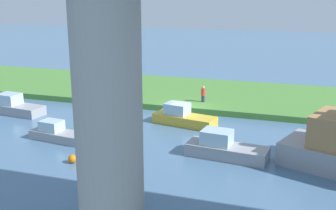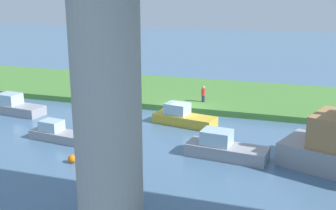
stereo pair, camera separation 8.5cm
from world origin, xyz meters
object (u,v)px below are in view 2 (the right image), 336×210
person_on_bank (203,94)px  houseboat_blue (224,148)px  riverboat_paddlewheel (183,117)px  marker_buoy (72,159)px  bridge_pylon (107,98)px  motorboat_white (57,133)px  motorboat_red (15,106)px  mooring_post (94,92)px

person_on_bank → houseboat_blue: bearing=110.1°
houseboat_blue → riverboat_paddlewheel: size_ratio=1.01×
person_on_bank → marker_buoy: bearing=73.1°
bridge_pylon → motorboat_white: bridge_pylon is taller
motorboat_white → person_on_bank: bearing=-123.7°
bridge_pylon → motorboat_red: size_ratio=2.18×
bridge_pylon → mooring_post: bearing=-59.8°
person_on_bank → motorboat_red: size_ratio=0.28×
motorboat_white → houseboat_blue: houseboat_blue is taller
motorboat_red → mooring_post: bearing=-129.2°
mooring_post → houseboat_blue: size_ratio=0.17×
motorboat_white → riverboat_paddlewheel: (-7.08, -5.95, 0.10)m
person_on_bank → motorboat_red: (14.23, 6.64, -0.62)m
bridge_pylon → marker_buoy: bearing=-45.3°
mooring_post → motorboat_red: (4.37, 5.36, -0.36)m
houseboat_blue → bridge_pylon: bearing=69.2°
person_on_bank → houseboat_blue: size_ratio=0.28×
mooring_post → bridge_pylon: bearing=120.2°
motorboat_white → houseboat_blue: size_ratio=0.80×
bridge_pylon → motorboat_red: (14.81, -12.58, -4.89)m
motorboat_red → marker_buoy: motorboat_red is taller
bridge_pylon → houseboat_blue: (-3.29, -8.65, -4.88)m
motorboat_white → mooring_post: bearing=-75.9°
houseboat_blue → motorboat_white: bearing=2.7°
houseboat_blue → marker_buoy: (8.22, 3.68, -0.33)m
person_on_bank → motorboat_red: 15.71m
motorboat_red → motorboat_white: size_ratio=1.24×
person_on_bank → mooring_post: bearing=7.4°
person_on_bank → houseboat_blue: (-3.88, 10.57, -0.62)m
person_on_bank → marker_buoy: size_ratio=2.78×
mooring_post → marker_buoy: 14.11m
motorboat_red → riverboat_paddlewheel: 13.99m
mooring_post → marker_buoy: (-5.51, 12.97, -0.69)m
bridge_pylon → person_on_bank: bridge_pylon is taller
mooring_post → riverboat_paddlewheel: (-9.53, 3.86, -0.38)m
houseboat_blue → mooring_post: bearing=-34.1°
person_on_bank → motorboat_white: size_ratio=0.34×
person_on_bank → riverboat_paddlewheel: (0.32, 5.14, -0.64)m
bridge_pylon → motorboat_white: bearing=-45.5°
person_on_bank → motorboat_white: bearing=56.3°
mooring_post → riverboat_paddlewheel: 10.29m
bridge_pylon → riverboat_paddlewheel: bridge_pylon is taller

